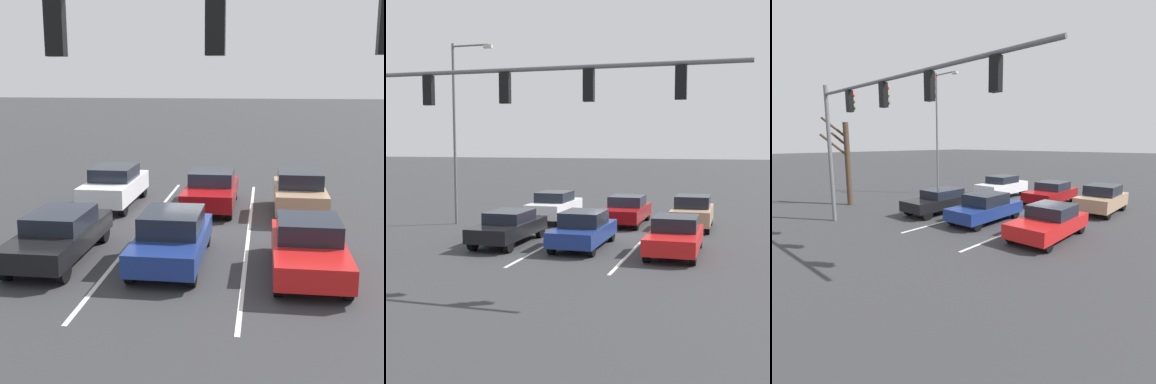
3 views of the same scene
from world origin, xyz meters
The scene contains 12 objects.
ground_plane centered at (0.00, 0.00, 0.00)m, with size 240.00×240.00×0.00m, color #333335.
lane_stripe_left_divider centered at (-1.82, 1.66, 0.01)m, with size 0.12×15.33×0.01m, color silver.
lane_stripe_center_divider centered at (1.82, 1.66, 0.01)m, with size 0.12×15.33×0.01m, color silver.
car_navy_midlane_front centered at (0.23, 5.08, 0.75)m, with size 1.84×4.42×1.49m.
car_red_leftlane_front centered at (-3.50, 5.39, 0.72)m, with size 1.88×4.35×1.44m.
car_black_rightlane_front centered at (3.49, 5.18, 0.74)m, with size 1.78×4.72×1.39m.
car_maroon_midlane_second centered at (-0.21, -1.58, 0.75)m, with size 1.94×4.55×1.49m.
car_white_rightlane_second centered at (3.74, -1.48, 0.85)m, with size 1.82×4.55×1.63m.
car_tan_leftlane_second centered at (-3.65, -1.08, 0.85)m, with size 1.87×4.12×1.66m.
traffic_signal_gantry centered at (1.99, 10.31, 5.32)m, with size 12.49×0.37×6.92m.
street_lamp_right_shoulder centered at (8.22, 0.82, 5.35)m, with size 2.28×0.24×9.34m.
bare_tree_near centered at (9.75, 7.80, 3.01)m, with size 1.56×1.54×5.77m.
Camera 3 is at (-9.18, 17.26, 4.11)m, focal length 28.00 mm.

